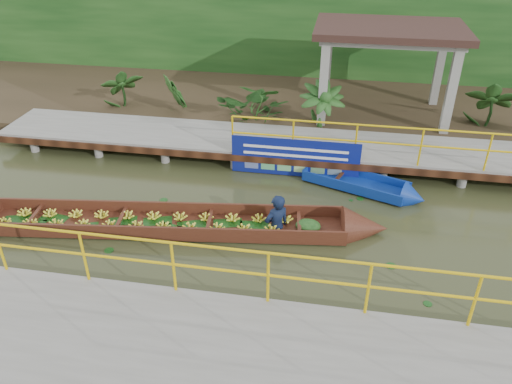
# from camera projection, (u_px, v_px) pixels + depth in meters

# --- Properties ---
(ground) EXTENTS (80.00, 80.00, 0.00)m
(ground) POSITION_uv_depth(u_px,v_px,m) (253.00, 226.00, 11.38)
(ground) COLOR #2E3219
(ground) RESTS_ON ground
(land_strip) EXTENTS (30.00, 8.00, 0.45)m
(land_strip) POSITION_uv_depth(u_px,v_px,m) (290.00, 101.00, 17.61)
(land_strip) COLOR #2E2517
(land_strip) RESTS_ON ground
(far_dock) EXTENTS (16.00, 2.06, 1.66)m
(far_dock) POSITION_uv_depth(u_px,v_px,m) (275.00, 143.00, 14.03)
(far_dock) COLOR slate
(far_dock) RESTS_ON ground
(near_dock) EXTENTS (18.00, 2.40, 1.73)m
(near_dock) POSITION_uv_depth(u_px,v_px,m) (269.00, 372.00, 7.52)
(near_dock) COLOR slate
(near_dock) RESTS_ON ground
(pavilion) EXTENTS (4.40, 3.00, 3.00)m
(pavilion) POSITION_uv_depth(u_px,v_px,m) (389.00, 39.00, 14.82)
(pavilion) COLOR slate
(pavilion) RESTS_ON ground
(foliage_backdrop) EXTENTS (30.00, 0.80, 4.00)m
(foliage_backdrop) POSITION_uv_depth(u_px,v_px,m) (300.00, 33.00, 18.81)
(foliage_backdrop) COLOR #123912
(foliage_backdrop) RESTS_ON ground
(vendor_boat) EXTENTS (9.98, 2.21, 2.09)m
(vendor_boat) POSITION_uv_depth(u_px,v_px,m) (178.00, 220.00, 11.17)
(vendor_boat) COLOR #3D1910
(vendor_boat) RESTS_ON ground
(moored_blue_boat) EXTENTS (3.17, 1.80, 0.74)m
(moored_blue_boat) POSITION_uv_depth(u_px,v_px,m) (384.00, 191.00, 12.47)
(moored_blue_boat) COLOR navy
(moored_blue_boat) RESTS_ON ground
(blue_banner) EXTENTS (3.38, 0.04, 1.06)m
(blue_banner) POSITION_uv_depth(u_px,v_px,m) (295.00, 158.00, 13.09)
(blue_banner) COLOR navy
(blue_banner) RESTS_ON ground
(tropical_plants) EXTENTS (14.11, 1.11, 1.39)m
(tropical_plants) POSITION_uv_depth(u_px,v_px,m) (313.00, 100.00, 15.14)
(tropical_plants) COLOR #123912
(tropical_plants) RESTS_ON ground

